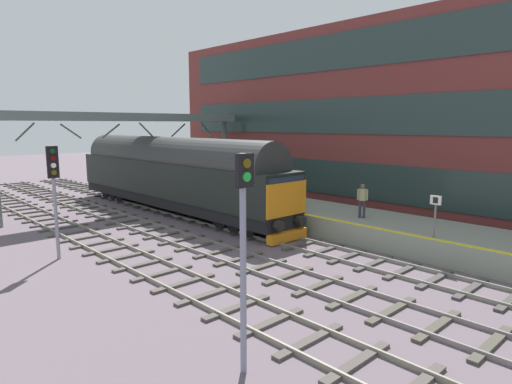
{
  "coord_description": "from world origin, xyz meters",
  "views": [
    {
      "loc": [
        -14.7,
        -14.93,
        5.46
      ],
      "look_at": [
        0.2,
        0.82,
        2.08
      ],
      "focal_mm": 30.63,
      "sensor_mm": 36.0,
      "label": 1
    }
  ],
  "objects_px": {
    "waiting_passenger": "(362,197)",
    "platform_number_sign": "(435,209)",
    "signal_post_near": "(244,241)",
    "diesel_locomotive": "(172,172)",
    "signal_post_mid": "(54,186)"
  },
  "relations": [
    {
      "from": "diesel_locomotive",
      "to": "signal_post_near",
      "type": "height_order",
      "value": "signal_post_near"
    },
    {
      "from": "signal_post_mid",
      "to": "platform_number_sign",
      "type": "xyz_separation_m",
      "value": [
        10.78,
        -10.64,
        -0.88
      ]
    },
    {
      "from": "signal_post_mid",
      "to": "waiting_passenger",
      "type": "xyz_separation_m",
      "value": [
        11.84,
        -6.62,
        -1.01
      ]
    },
    {
      "from": "signal_post_near",
      "to": "waiting_passenger",
      "type": "distance_m",
      "value": 12.79
    },
    {
      "from": "signal_post_near",
      "to": "waiting_passenger",
      "type": "bearing_deg",
      "value": 21.73
    },
    {
      "from": "signal_post_mid",
      "to": "waiting_passenger",
      "type": "bearing_deg",
      "value": -29.22
    },
    {
      "from": "signal_post_near",
      "to": "signal_post_mid",
      "type": "relative_size",
      "value": 1.06
    },
    {
      "from": "diesel_locomotive",
      "to": "waiting_passenger",
      "type": "height_order",
      "value": "diesel_locomotive"
    },
    {
      "from": "signal_post_mid",
      "to": "diesel_locomotive",
      "type": "bearing_deg",
      "value": 30.37
    },
    {
      "from": "diesel_locomotive",
      "to": "platform_number_sign",
      "type": "distance_m",
      "value": 15.89
    },
    {
      "from": "signal_post_mid",
      "to": "waiting_passenger",
      "type": "relative_size",
      "value": 2.81
    },
    {
      "from": "platform_number_sign",
      "to": "waiting_passenger",
      "type": "height_order",
      "value": "platform_number_sign"
    },
    {
      "from": "diesel_locomotive",
      "to": "waiting_passenger",
      "type": "relative_size",
      "value": 12.08
    },
    {
      "from": "waiting_passenger",
      "to": "platform_number_sign",
      "type": "bearing_deg",
      "value": 138.56
    },
    {
      "from": "platform_number_sign",
      "to": "waiting_passenger",
      "type": "bearing_deg",
      "value": 75.28
    }
  ]
}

